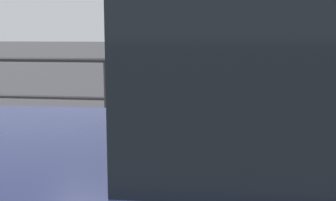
% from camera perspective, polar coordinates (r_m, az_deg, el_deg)
% --- Properties ---
extents(sidewalk_curb, '(36.00, 2.48, 0.14)m').
position_cam_1_polar(sidewalk_curb, '(4.96, 1.12, -9.82)').
color(sidewalk_curb, '#ADA8A0').
rests_on(sidewalk_curb, ground).
extents(parking_meter, '(0.19, 0.20, 1.51)m').
position_cam_1_polar(parking_meter, '(3.89, -5.89, 2.97)').
color(parking_meter, slate).
rests_on(parking_meter, sidewalk_curb).
extents(pedestrian_at_meter, '(0.62, 0.59, 1.71)m').
position_cam_1_polar(pedestrian_at_meter, '(3.86, 3.66, 0.79)').
color(pedestrian_at_meter, black).
rests_on(pedestrian_at_meter, sidewalk_curb).
extents(background_railing, '(24.06, 0.06, 1.18)m').
position_cam_1_polar(background_railing, '(5.77, 2.42, 2.08)').
color(background_railing, black).
rests_on(background_railing, sidewalk_curb).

